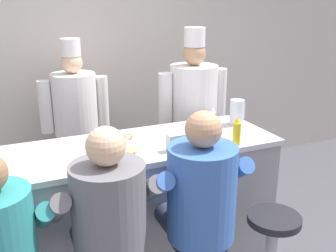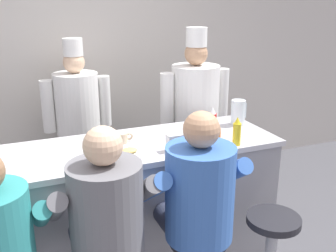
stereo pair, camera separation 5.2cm
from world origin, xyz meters
name	(u,v)px [view 2 (the right image)]	position (x,y,z in m)	size (l,w,h in m)	color
wall_back	(74,68)	(0.00, 1.99, 1.35)	(10.00, 0.06, 2.70)	beige
diner_counter	(119,211)	(0.00, 0.36, 0.52)	(2.42, 0.73, 1.04)	gray
ketchup_bottle_red	(212,123)	(0.73, 0.28, 1.15)	(0.06, 0.06, 0.24)	red
mustard_bottle_yellow	(237,132)	(0.82, 0.07, 1.14)	(0.06, 0.06, 0.21)	yellow
hot_sauce_bottle_orange	(218,137)	(0.69, 0.11, 1.11)	(0.03, 0.03, 0.14)	orange
water_pitcher_clear	(238,112)	(1.08, 0.48, 1.15)	(0.14, 0.12, 0.21)	silver
breakfast_plate	(129,153)	(0.04, 0.19, 1.06)	(0.25, 0.25, 0.05)	white
coffee_mug_tan	(122,138)	(0.06, 0.43, 1.08)	(0.13, 0.09, 0.08)	beige
napkin_dispenser_chrome	(176,142)	(0.37, 0.14, 1.10)	(0.13, 0.08, 0.12)	silver
diner_seated_grey	(106,218)	(-0.25, -0.27, 0.88)	(0.63, 0.62, 1.44)	#B2B5BA
diner_seated_blue	(197,198)	(0.33, -0.27, 0.89)	(0.64, 0.63, 1.45)	#B2B5BA
empty_stool_round	(271,243)	(0.90, -0.31, 0.43)	(0.37, 0.37, 0.64)	#B2B5BA
cook_in_whites_near	(78,118)	(-0.07, 1.54, 0.94)	(0.67, 0.43, 1.70)	#232328
cook_in_whites_far	(195,114)	(0.97, 1.05, 0.99)	(0.71, 0.45, 1.81)	#232328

